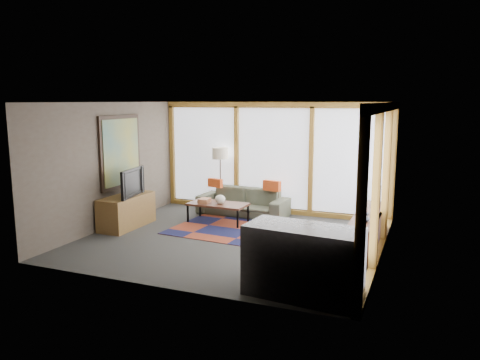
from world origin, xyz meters
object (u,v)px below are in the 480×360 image
at_px(floor_lamp, 220,179).
at_px(coffee_table, 218,213).
at_px(sofa, 243,202).
at_px(tv_console, 127,211).
at_px(bookshelf, 367,231).
at_px(bar_counter, 303,262).
at_px(television, 128,182).

xyz_separation_m(floor_lamp, coffee_table, (0.42, -1.05, -0.55)).
distance_m(sofa, tv_console, 2.67).
height_order(coffee_table, bookshelf, bookshelf).
distance_m(tv_console, bar_counter, 4.79).
bearing_deg(coffee_table, bar_counter, -49.07).
distance_m(floor_lamp, bar_counter, 5.22).
bearing_deg(tv_console, sofa, 45.74).
relative_size(floor_lamp, bar_counter, 0.99).
distance_m(coffee_table, television, 2.02).
distance_m(tv_console, television, 0.64).
relative_size(coffee_table, television, 1.26).
bearing_deg(sofa, tv_console, -131.69).
xyz_separation_m(floor_lamp, tv_console, (-1.20, -2.11, -0.43)).
bearing_deg(bar_counter, floor_lamp, 132.28).
relative_size(floor_lamp, coffee_table, 1.20).
bearing_deg(tv_console, television, -22.55).
bearing_deg(television, sofa, -52.15).
height_order(tv_console, television, television).
distance_m(bookshelf, television, 4.83).
bearing_deg(floor_lamp, television, -117.25).
height_order(floor_lamp, coffee_table, floor_lamp).
distance_m(floor_lamp, coffee_table, 1.26).
bearing_deg(coffee_table, bookshelf, -9.98).
xyz_separation_m(tv_console, television, (0.09, -0.04, 0.63)).
bearing_deg(bar_counter, television, 159.92).
xyz_separation_m(bookshelf, television, (-4.76, -0.53, 0.66)).
relative_size(bookshelf, bar_counter, 1.59).
relative_size(sofa, bookshelf, 0.86).
bearing_deg(floor_lamp, sofa, -16.70).
height_order(bookshelf, television, television).
distance_m(floor_lamp, television, 2.43).
height_order(bookshelf, bar_counter, bar_counter).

